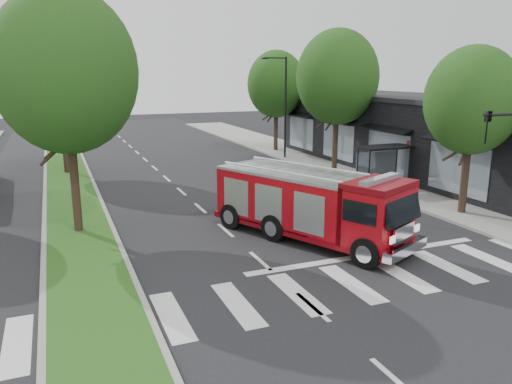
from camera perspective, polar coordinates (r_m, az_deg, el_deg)
ground at (r=18.56m, az=0.50°, el=-7.91°), size 140.00×140.00×0.00m
sidewalk_right at (r=32.95m, az=13.98°, el=1.33°), size 5.00×80.00×0.15m
median at (r=34.60m, az=-20.65°, el=1.43°), size 3.00×50.00×0.15m
storefront_row at (r=35.38m, az=20.14°, el=5.70°), size 8.00×30.00×5.00m
bus_shelter at (r=30.37m, az=14.24°, el=4.08°), size 3.20×1.60×2.61m
tree_right_near at (r=25.58m, az=23.49°, el=9.55°), size 4.40×4.40×8.05m
tree_right_mid at (r=35.03m, az=9.30°, el=12.82°), size 5.60×5.60×9.72m
tree_right_far at (r=43.90m, az=2.32°, el=12.21°), size 5.00×5.00×8.73m
tree_median_near at (r=21.96m, az=-20.96°, el=12.73°), size 5.80×5.80×10.16m
tree_median_far at (r=35.95m, az=-21.62°, el=12.08°), size 5.60×5.60×9.72m
streetlight_right_far at (r=39.84m, az=3.19°, el=10.13°), size 2.11×0.20×8.00m
fire_engine at (r=20.63m, az=6.12°, el=-1.45°), size 6.12×9.19×3.09m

